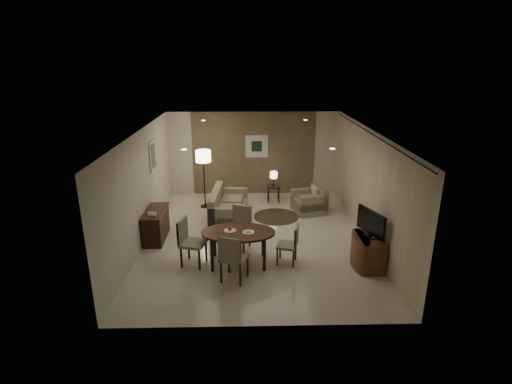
{
  "coord_description": "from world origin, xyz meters",
  "views": [
    {
      "loc": [
        -0.22,
        -9.18,
        4.34
      ],
      "look_at": [
        0.0,
        0.2,
        1.15
      ],
      "focal_mm": 28.0,
      "sensor_mm": 36.0,
      "label": 1
    }
  ],
  "objects_px": {
    "chair_left": "(193,243)",
    "armchair": "(309,199)",
    "chair_near": "(234,257)",
    "chair_far": "(238,229)",
    "chair_right": "(287,245)",
    "tv_cabinet": "(369,251)",
    "side_table": "(273,193)",
    "dining_table": "(239,247)",
    "sofa": "(229,206)",
    "floor_lamp": "(204,179)",
    "console_desk": "(156,225)"
  },
  "relations": [
    {
      "from": "chair_right",
      "to": "armchair",
      "type": "distance_m",
      "value": 3.19
    },
    {
      "from": "dining_table",
      "to": "chair_left",
      "type": "xyz_separation_m",
      "value": [
        -0.98,
        -0.03,
        0.14
      ]
    },
    {
      "from": "console_desk",
      "to": "armchair",
      "type": "bearing_deg",
      "value": 23.02
    },
    {
      "from": "console_desk",
      "to": "chair_near",
      "type": "height_order",
      "value": "chair_near"
    },
    {
      "from": "chair_near",
      "to": "chair_far",
      "type": "relative_size",
      "value": 1.02
    },
    {
      "from": "armchair",
      "to": "side_table",
      "type": "xyz_separation_m",
      "value": [
        -0.98,
        0.94,
        -0.13
      ]
    },
    {
      "from": "chair_left",
      "to": "sofa",
      "type": "bearing_deg",
      "value": -0.25
    },
    {
      "from": "chair_near",
      "to": "floor_lamp",
      "type": "height_order",
      "value": "floor_lamp"
    },
    {
      "from": "chair_far",
      "to": "chair_right",
      "type": "height_order",
      "value": "chair_far"
    },
    {
      "from": "console_desk",
      "to": "chair_left",
      "type": "height_order",
      "value": "chair_left"
    },
    {
      "from": "sofa",
      "to": "side_table",
      "type": "height_order",
      "value": "sofa"
    },
    {
      "from": "dining_table",
      "to": "chair_right",
      "type": "distance_m",
      "value": 1.06
    },
    {
      "from": "dining_table",
      "to": "armchair",
      "type": "distance_m",
      "value": 3.63
    },
    {
      "from": "side_table",
      "to": "floor_lamp",
      "type": "height_order",
      "value": "floor_lamp"
    },
    {
      "from": "tv_cabinet",
      "to": "floor_lamp",
      "type": "xyz_separation_m",
      "value": [
        -3.9,
        3.73,
        0.53
      ]
    },
    {
      "from": "dining_table",
      "to": "chair_left",
      "type": "distance_m",
      "value": 0.99
    },
    {
      "from": "dining_table",
      "to": "floor_lamp",
      "type": "height_order",
      "value": "floor_lamp"
    },
    {
      "from": "dining_table",
      "to": "side_table",
      "type": "bearing_deg",
      "value": 75.49
    },
    {
      "from": "sofa",
      "to": "dining_table",
      "type": "bearing_deg",
      "value": -168.94
    },
    {
      "from": "armchair",
      "to": "floor_lamp",
      "type": "height_order",
      "value": "floor_lamp"
    },
    {
      "from": "sofa",
      "to": "floor_lamp",
      "type": "bearing_deg",
      "value": 39.77
    },
    {
      "from": "console_desk",
      "to": "side_table",
      "type": "height_order",
      "value": "console_desk"
    },
    {
      "from": "dining_table",
      "to": "sofa",
      "type": "bearing_deg",
      "value": 97.15
    },
    {
      "from": "floor_lamp",
      "to": "chair_near",
      "type": "bearing_deg",
      "value": -76.56
    },
    {
      "from": "dining_table",
      "to": "chair_far",
      "type": "height_order",
      "value": "chair_far"
    },
    {
      "from": "side_table",
      "to": "armchair",
      "type": "bearing_deg",
      "value": -43.79
    },
    {
      "from": "console_desk",
      "to": "floor_lamp",
      "type": "height_order",
      "value": "floor_lamp"
    },
    {
      "from": "sofa",
      "to": "side_table",
      "type": "bearing_deg",
      "value": -37.55
    },
    {
      "from": "chair_right",
      "to": "sofa",
      "type": "bearing_deg",
      "value": -136.37
    },
    {
      "from": "chair_right",
      "to": "chair_far",
      "type": "bearing_deg",
      "value": -108.98
    },
    {
      "from": "dining_table",
      "to": "tv_cabinet",
      "type": "bearing_deg",
      "value": -4.29
    },
    {
      "from": "dining_table",
      "to": "chair_right",
      "type": "relative_size",
      "value": 1.83
    },
    {
      "from": "console_desk",
      "to": "chair_near",
      "type": "relative_size",
      "value": 1.16
    },
    {
      "from": "console_desk",
      "to": "dining_table",
      "type": "height_order",
      "value": "dining_table"
    },
    {
      "from": "tv_cabinet",
      "to": "chair_near",
      "type": "height_order",
      "value": "chair_near"
    },
    {
      "from": "side_table",
      "to": "floor_lamp",
      "type": "bearing_deg",
      "value": -168.16
    },
    {
      "from": "tv_cabinet",
      "to": "side_table",
      "type": "distance_m",
      "value": 4.54
    },
    {
      "from": "chair_left",
      "to": "armchair",
      "type": "xyz_separation_m",
      "value": [
        2.98,
        3.05,
        -0.13
      ]
    },
    {
      "from": "tv_cabinet",
      "to": "side_table",
      "type": "xyz_separation_m",
      "value": [
        -1.79,
        4.17,
        -0.09
      ]
    },
    {
      "from": "tv_cabinet",
      "to": "armchair",
      "type": "relative_size",
      "value": 1.02
    },
    {
      "from": "tv_cabinet",
      "to": "chair_far",
      "type": "distance_m",
      "value": 2.98
    },
    {
      "from": "chair_near",
      "to": "chair_left",
      "type": "height_order",
      "value": "chair_left"
    },
    {
      "from": "dining_table",
      "to": "chair_left",
      "type": "bearing_deg",
      "value": -178.08
    },
    {
      "from": "armchair",
      "to": "chair_right",
      "type": "bearing_deg",
      "value": -31.55
    },
    {
      "from": "chair_near",
      "to": "chair_far",
      "type": "height_order",
      "value": "chair_near"
    },
    {
      "from": "console_desk",
      "to": "armchair",
      "type": "distance_m",
      "value": 4.43
    },
    {
      "from": "tv_cabinet",
      "to": "chair_left",
      "type": "relative_size",
      "value": 0.87
    },
    {
      "from": "chair_near",
      "to": "side_table",
      "type": "relative_size",
      "value": 2.0
    },
    {
      "from": "side_table",
      "to": "chair_left",
      "type": "bearing_deg",
      "value": -116.64
    },
    {
      "from": "chair_near",
      "to": "floor_lamp",
      "type": "bearing_deg",
      "value": -56.17
    }
  ]
}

